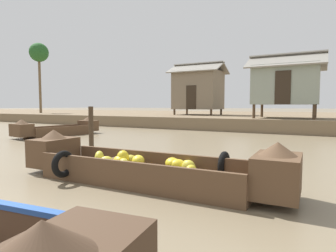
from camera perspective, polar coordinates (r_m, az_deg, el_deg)
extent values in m
plane|color=#7A6B51|center=(10.74, 7.09, -3.75)|extent=(300.00, 300.00, 0.00)
cube|color=#756047|center=(25.71, 19.82, 1.43)|extent=(160.00, 20.00, 0.74)
cube|color=brown|center=(5.48, -5.04, -10.74)|extent=(4.12, 1.24, 0.12)
cube|color=brown|center=(5.87, -2.24, -7.17)|extent=(4.10, 0.17, 0.39)
cube|color=brown|center=(4.99, -8.39, -9.24)|extent=(4.10, 0.17, 0.39)
cube|color=brown|center=(4.62, 21.06, -9.20)|extent=(0.68, 0.99, 0.61)
cone|color=brown|center=(4.54, 21.19, -4.25)|extent=(0.57, 0.57, 0.20)
cube|color=brown|center=(6.95, -21.91, -4.80)|extent=(0.68, 0.99, 0.61)
cone|color=brown|center=(6.90, -22.00, -1.50)|extent=(0.57, 0.57, 0.20)
cube|color=brown|center=(5.92, -12.27, -6.97)|extent=(0.22, 1.04, 0.05)
torus|color=black|center=(5.45, 11.19, -7.71)|extent=(0.13, 0.52, 0.52)
torus|color=black|center=(5.79, -20.30, -7.19)|extent=(0.13, 0.52, 0.52)
ellipsoid|color=yellow|center=(5.58, -12.30, -7.10)|extent=(0.36, 0.35, 0.23)
ellipsoid|color=yellow|center=(5.34, 3.77, -8.10)|extent=(0.32, 0.32, 0.23)
ellipsoid|color=yellow|center=(5.28, -8.90, -7.70)|extent=(0.31, 0.33, 0.24)
ellipsoid|color=yellow|center=(5.30, 0.84, -7.48)|extent=(0.37, 0.40, 0.21)
ellipsoid|color=yellow|center=(5.57, -6.01, -6.97)|extent=(0.35, 0.38, 0.23)
ellipsoid|color=gold|center=(5.08, 4.14, -8.29)|extent=(0.28, 0.23, 0.26)
ellipsoid|color=yellow|center=(5.97, -13.64, -6.18)|extent=(0.32, 0.36, 0.27)
ellipsoid|color=yellow|center=(5.23, 1.93, -8.00)|extent=(0.40, 0.38, 0.25)
ellipsoid|color=yellow|center=(5.62, -9.05, -6.23)|extent=(0.29, 0.31, 0.27)
ellipsoid|color=yellow|center=(5.60, -9.70, -6.86)|extent=(0.38, 0.38, 0.19)
ellipsoid|color=gold|center=(4.90, -2.25, -9.10)|extent=(0.40, 0.42, 0.18)
ellipsoid|color=yellow|center=(4.70, 4.62, -9.31)|extent=(0.23, 0.30, 0.26)
ellipsoid|color=gold|center=(5.95, -7.65, -6.76)|extent=(0.39, 0.38, 0.21)
cone|color=#473323|center=(1.69, -23.97, -19.98)|extent=(0.62, 0.62, 0.20)
cube|color=brown|center=(14.85, -21.15, -1.59)|extent=(1.56, 3.01, 0.12)
cube|color=brown|center=(14.38, -20.03, -0.80)|extent=(0.49, 2.86, 0.35)
cube|color=brown|center=(15.29, -22.25, -0.58)|extent=(0.49, 2.86, 0.35)
cube|color=brown|center=(13.97, -27.33, -0.73)|extent=(1.07, 0.79, 0.55)
cone|color=brown|center=(13.95, -27.38, 0.80)|extent=(0.63, 0.63, 0.20)
cube|color=brown|center=(15.83, -15.76, 0.09)|extent=(1.07, 0.79, 0.55)
cone|color=brown|center=(15.80, -15.79, 1.44)|extent=(0.63, 0.63, 0.20)
cube|color=brown|center=(15.16, -19.21, -0.48)|extent=(1.06, 0.35, 0.05)
cylinder|color=#4C3826|center=(22.37, 1.30, 2.83)|extent=(0.16, 0.16, 0.44)
cylinder|color=#4C3826|center=(21.15, 8.66, 2.70)|extent=(0.16, 0.16, 0.44)
cylinder|color=#4C3826|center=(24.49, 3.82, 2.93)|extent=(0.16, 0.16, 0.44)
cylinder|color=#4C3826|center=(23.38, 10.63, 2.81)|extent=(0.16, 0.16, 0.44)
cube|color=#7A6B56|center=(22.83, 6.10, 7.12)|extent=(3.45, 2.76, 2.98)
cube|color=#2D2319|center=(21.52, 4.66, 5.74)|extent=(0.80, 0.04, 1.80)
cube|color=gray|center=(22.36, 5.44, 11.67)|extent=(4.15, 1.87, 0.86)
cube|color=gray|center=(23.62, 6.78, 11.25)|extent=(4.15, 1.87, 0.86)
cylinder|color=#4C3826|center=(16.93, 16.87, 2.83)|extent=(0.16, 0.16, 0.79)
cylinder|color=#4C3826|center=(16.58, 27.30, 2.52)|extent=(0.16, 0.16, 0.79)
cylinder|color=#4C3826|center=(19.35, 18.35, 2.94)|extent=(0.16, 0.16, 0.79)
cylinder|color=#4C3826|center=(19.05, 27.47, 2.67)|extent=(0.16, 0.16, 0.79)
cube|color=gray|center=(17.95, 22.61, 7.54)|extent=(3.47, 2.87, 2.20)
cube|color=#2D2319|center=(16.49, 22.07, 7.18)|extent=(0.80, 0.04, 1.80)
cube|color=gray|center=(17.38, 22.49, 12.20)|extent=(4.17, 1.92, 0.93)
cube|color=gray|center=(18.79, 22.96, 11.55)|extent=(4.17, 1.92, 0.93)
cylinder|color=brown|center=(30.87, -24.34, 7.53)|extent=(0.24, 0.24, 5.51)
sphere|color=#235623|center=(31.24, -24.51, 13.31)|extent=(1.81, 1.81, 1.81)
cylinder|color=#423323|center=(8.69, -15.18, -0.94)|extent=(0.14, 0.14, 1.44)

